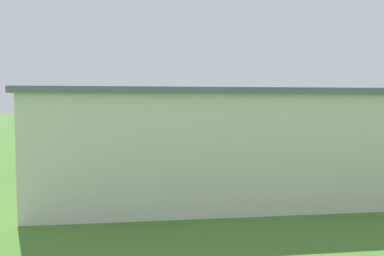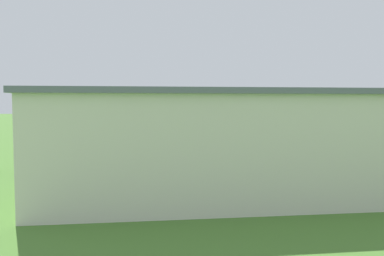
# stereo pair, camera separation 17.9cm
# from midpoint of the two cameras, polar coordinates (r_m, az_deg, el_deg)

# --- Properties ---
(ground_plane) EXTENTS (400.00, 400.00, 0.00)m
(ground_plane) POSITION_cam_midpoint_polar(r_m,az_deg,el_deg) (67.87, -2.76, -1.83)
(ground_plane) COLOR #47752D
(hangar) EXTENTS (33.25, 11.12, 7.28)m
(hangar) POSITION_cam_midpoint_polar(r_m,az_deg,el_deg) (27.67, 13.13, -2.15)
(hangar) COLOR beige
(hangar) RESTS_ON ground_plane
(biplane) EXTENTS (6.67, 7.89, 3.95)m
(biplane) POSITION_cam_midpoint_polar(r_m,az_deg,el_deg) (69.14, -3.60, 1.75)
(biplane) COLOR yellow
(car_blue) EXTENTS (2.33, 4.78, 1.55)m
(car_blue) POSITION_cam_midpoint_polar(r_m,az_deg,el_deg) (37.32, -20.77, -5.22)
(car_blue) COLOR #23389E
(car_blue) RESTS_ON ground_plane
(person_walking_on_apron) EXTENTS (0.51, 0.51, 1.75)m
(person_walking_on_apron) POSITION_cam_midpoint_polar(r_m,az_deg,el_deg) (42.64, -12.18, -3.91)
(person_walking_on_apron) COLOR beige
(person_walking_on_apron) RESTS_ON ground_plane
(person_at_fence_line) EXTENTS (0.53, 0.53, 1.60)m
(person_at_fence_line) POSITION_cam_midpoint_polar(r_m,az_deg,el_deg) (38.96, -15.95, -4.79)
(person_at_fence_line) COLOR #3F3F47
(person_at_fence_line) RESTS_ON ground_plane
(person_by_parked_cars) EXTENTS (0.51, 0.51, 1.70)m
(person_by_parked_cars) POSITION_cam_midpoint_polar(r_m,az_deg,el_deg) (41.99, -9.46, -4.03)
(person_by_parked_cars) COLOR #33723F
(person_by_parked_cars) RESTS_ON ground_plane
(person_watching_takeoff) EXTENTS (0.52, 0.52, 1.62)m
(person_watching_takeoff) POSITION_cam_midpoint_polar(r_m,az_deg,el_deg) (37.56, -14.62, -5.06)
(person_watching_takeoff) COLOR #33723F
(person_watching_takeoff) RESTS_ON ground_plane
(person_beside_truck) EXTENTS (0.40, 0.40, 1.67)m
(person_beside_truck) POSITION_cam_midpoint_polar(r_m,az_deg,el_deg) (43.89, 25.97, -4.03)
(person_beside_truck) COLOR #3F3F47
(person_beside_truck) RESTS_ON ground_plane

